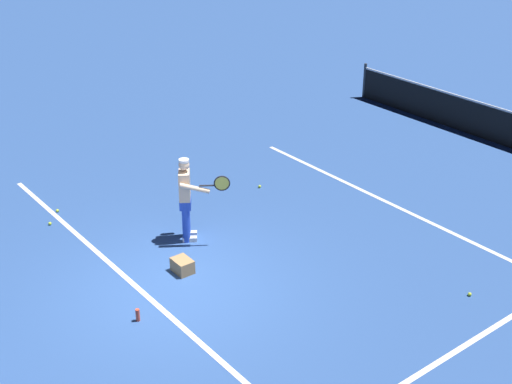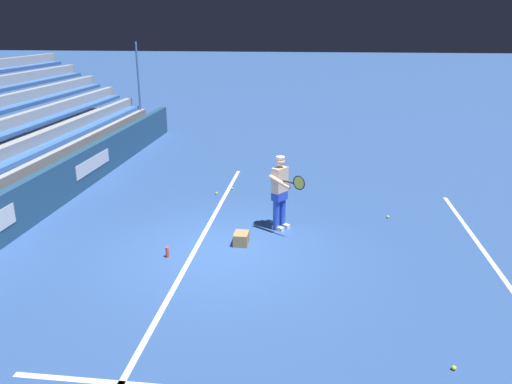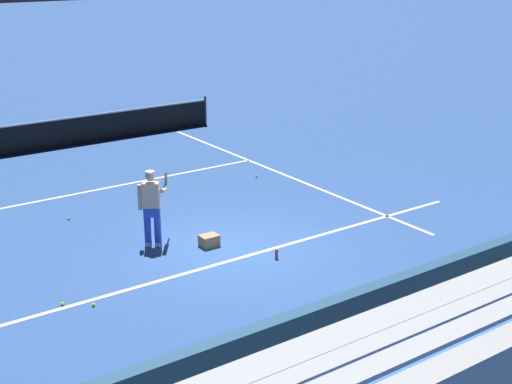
{
  "view_description": "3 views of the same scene",
  "coord_description": "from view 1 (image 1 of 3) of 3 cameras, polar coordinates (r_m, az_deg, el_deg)",
  "views": [
    {
      "loc": [
        9.15,
        -5.38,
        7.03
      ],
      "look_at": [
        -0.14,
        1.9,
        1.3
      ],
      "focal_mm": 50.0,
      "sensor_mm": 36.0,
      "label": 1
    },
    {
      "loc": [
        9.27,
        1.92,
        4.49
      ],
      "look_at": [
        -1.45,
        0.62,
        0.86
      ],
      "focal_mm": 35.0,
      "sensor_mm": 36.0,
      "label": 2
    },
    {
      "loc": [
        -7.91,
        -12.01,
        6.18
      ],
      "look_at": [
        0.19,
        -0.48,
        1.39
      ],
      "focal_mm": 50.0,
      "sensor_mm": 36.0,
      "label": 3
    }
  ],
  "objects": [
    {
      "name": "ground_plane",
      "position": [
        12.73,
        -6.41,
        -7.8
      ],
      "size": [
        160.0,
        160.0,
        0.0
      ],
      "primitive_type": "plane",
      "color": "#2D5193"
    },
    {
      "name": "court_baseline_white",
      "position": [
        12.53,
        -8.36,
        -8.54
      ],
      "size": [
        12.0,
        0.1,
        0.01
      ],
      "primitive_type": "cube",
      "color": "white",
      "rests_on": "ground"
    },
    {
      "name": "court_service_line_white",
      "position": [
        15.86,
        10.61,
        -0.88
      ],
      "size": [
        8.22,
        0.1,
        0.01
      ],
      "primitive_type": "cube",
      "color": "white",
      "rests_on": "ground"
    },
    {
      "name": "tennis_player",
      "position": [
        13.86,
        -5.58,
        -0.51
      ],
      "size": [
        0.96,
        0.83,
        1.71
      ],
      "color": "blue",
      "rests_on": "ground"
    },
    {
      "name": "ball_box_cardboard",
      "position": [
        13.16,
        -5.91,
        -5.88
      ],
      "size": [
        0.4,
        0.3,
        0.26
      ],
      "primitive_type": "cube",
      "rotation": [
        0.0,
        0.0,
        -0.01
      ],
      "color": "#A87F51",
      "rests_on": "ground"
    },
    {
      "name": "tennis_ball_on_baseline",
      "position": [
        15.3,
        -16.16,
        -2.44
      ],
      "size": [
        0.07,
        0.07,
        0.07
      ],
      "primitive_type": "sphere",
      "color": "#CCE533",
      "rests_on": "ground"
    },
    {
      "name": "tennis_ball_midcourt",
      "position": [
        15.79,
        -15.6,
        -1.44
      ],
      "size": [
        0.07,
        0.07,
        0.07
      ],
      "primitive_type": "sphere",
      "color": "#CCE533",
      "rests_on": "ground"
    },
    {
      "name": "tennis_ball_far_left",
      "position": [
        16.28,
        0.3,
        0.45
      ],
      "size": [
        0.07,
        0.07,
        0.07
      ],
      "primitive_type": "sphere",
      "color": "#CCE533",
      "rests_on": "ground"
    },
    {
      "name": "tennis_ball_far_right",
      "position": [
        13.03,
        16.72,
        -7.84
      ],
      "size": [
        0.07,
        0.07,
        0.07
      ],
      "primitive_type": "sphere",
      "color": "#CCE533",
      "rests_on": "ground"
    },
    {
      "name": "water_bottle",
      "position": [
        12.02,
        -9.44,
        -9.68
      ],
      "size": [
        0.07,
        0.07,
        0.22
      ],
      "primitive_type": "cylinder",
      "color": "#EA4C33",
      "rests_on": "ground"
    }
  ]
}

